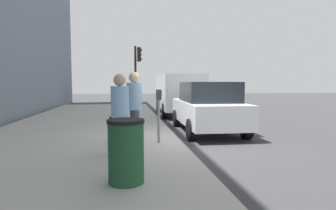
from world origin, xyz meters
TOP-DOWN VIEW (x-y plane):
  - ground_plane at (0.00, 0.00)m, footprint 80.00×80.00m
  - sidewalk_slab at (0.00, 3.00)m, footprint 28.00×6.00m
  - parking_meter at (-0.50, 0.64)m, footprint 0.36×0.12m
  - pedestrian_at_meter at (-0.47, 1.27)m, footprint 0.55×0.41m
  - pedestrian_bystander at (-1.68, 1.62)m, footprint 0.39×0.47m
  - parked_sedan_near at (1.74, -1.35)m, footprint 4.44×2.05m
  - parked_van_far at (7.35, -1.35)m, footprint 5.26×2.24m
  - traffic_signal at (7.73, 0.87)m, footprint 0.24×0.44m
  - trash_bin at (-3.43, 1.50)m, footprint 0.59×0.59m

SIDE VIEW (x-z plane):
  - ground_plane at x=0.00m, z-range 0.00..0.00m
  - sidewalk_slab at x=0.00m, z-range 0.00..0.15m
  - trash_bin at x=-3.43m, z-range 0.15..1.16m
  - parked_sedan_near at x=1.74m, z-range 0.01..1.78m
  - parking_meter at x=-0.50m, z-range 0.46..1.87m
  - pedestrian_bystander at x=-1.68m, z-range 0.31..2.08m
  - parked_van_far at x=7.35m, z-range 0.17..2.35m
  - pedestrian_at_meter at x=-0.47m, z-range 0.33..2.20m
  - traffic_signal at x=7.73m, z-range 0.78..4.38m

